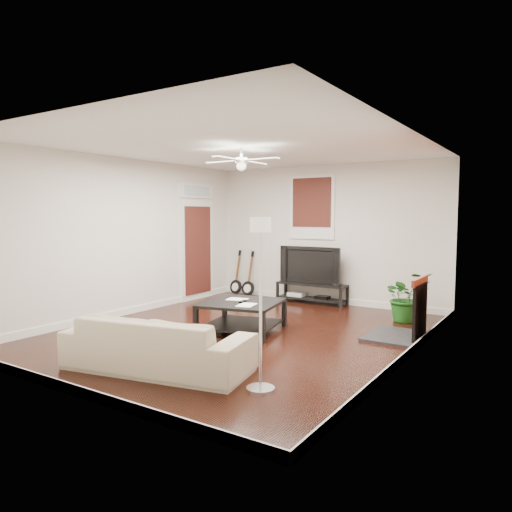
# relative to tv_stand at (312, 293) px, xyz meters

# --- Properties ---
(room) EXTENTS (5.01, 6.01, 2.81)m
(room) POSITION_rel_tv_stand_xyz_m (0.19, -2.78, 1.20)
(room) COLOR black
(room) RESTS_ON ground
(brick_accent) EXTENTS (0.02, 2.20, 2.80)m
(brick_accent) POSITION_rel_tv_stand_xyz_m (2.68, -1.78, 1.20)
(brick_accent) COLOR #B24E39
(brick_accent) RESTS_ON floor
(fireplace) EXTENTS (0.80, 1.10, 0.92)m
(fireplace) POSITION_rel_tv_stand_xyz_m (2.39, -1.78, 0.26)
(fireplace) COLOR black
(fireplace) RESTS_ON floor
(window_back) EXTENTS (1.00, 0.06, 1.30)m
(window_back) POSITION_rel_tv_stand_xyz_m (-0.11, 0.19, 1.75)
(window_back) COLOR #3D1710
(window_back) RESTS_ON wall_back
(door_left) EXTENTS (0.08, 1.00, 2.50)m
(door_left) POSITION_rel_tv_stand_xyz_m (-2.27, -0.88, 1.05)
(door_left) COLOR white
(door_left) RESTS_ON wall_left
(tv_stand) EXTENTS (1.46, 0.39, 0.41)m
(tv_stand) POSITION_rel_tv_stand_xyz_m (0.00, 0.00, 0.00)
(tv_stand) COLOR black
(tv_stand) RESTS_ON floor
(tv) EXTENTS (1.31, 0.17, 0.75)m
(tv) POSITION_rel_tv_stand_xyz_m (0.00, 0.02, 0.58)
(tv) COLOR black
(tv) RESTS_ON tv_stand
(coffee_table) EXTENTS (1.34, 1.34, 0.47)m
(coffee_table) POSITION_rel_tv_stand_xyz_m (0.14, -2.71, 0.03)
(coffee_table) COLOR black
(coffee_table) RESTS_ON floor
(sofa) EXTENTS (2.31, 1.28, 0.64)m
(sofa) POSITION_rel_tv_stand_xyz_m (0.36, -4.73, 0.11)
(sofa) COLOR #C3AE92
(sofa) RESTS_ON floor
(floor_lamp) EXTENTS (0.35, 0.35, 1.79)m
(floor_lamp) POSITION_rel_tv_stand_xyz_m (1.71, -4.63, 0.69)
(floor_lamp) COLOR silver
(floor_lamp) RESTS_ON floor
(potted_plant) EXTENTS (1.01, 1.01, 0.85)m
(potted_plant) POSITION_rel_tv_stand_xyz_m (2.09, -0.64, 0.22)
(potted_plant) COLOR #195718
(potted_plant) RESTS_ON floor
(guitar_left) EXTENTS (0.34, 0.26, 1.01)m
(guitar_left) POSITION_rel_tv_stand_xyz_m (-1.87, -0.03, 0.30)
(guitar_left) COLOR black
(guitar_left) RESTS_ON floor
(guitar_right) EXTENTS (0.32, 0.23, 1.01)m
(guitar_right) POSITION_rel_tv_stand_xyz_m (-1.52, -0.06, 0.30)
(guitar_right) COLOR black
(guitar_right) RESTS_ON floor
(ceiling_fan) EXTENTS (1.24, 1.24, 0.32)m
(ceiling_fan) POSITION_rel_tv_stand_xyz_m (0.19, -2.78, 2.40)
(ceiling_fan) COLOR white
(ceiling_fan) RESTS_ON ceiling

